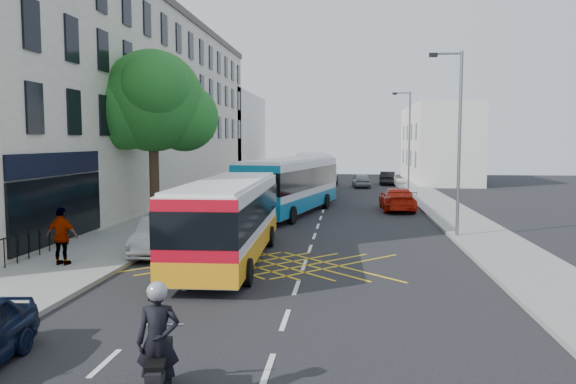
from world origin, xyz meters
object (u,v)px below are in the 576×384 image
(lamp_near, at_px, (457,134))
(distant_car_grey, at_px, (325,179))
(bus_near, at_px, (229,219))
(pedestrian_far, at_px, (62,236))
(bus_far, at_px, (313,173))
(motorbike, at_px, (159,349))
(parked_car_silver, at_px, (161,235))
(street_tree, at_px, (152,102))
(distant_car_dark, at_px, (388,178))
(red_hatchback, at_px, (397,199))
(distant_car_silver, at_px, (361,180))
(lamp_far, at_px, (408,137))
(bus_mid, at_px, (291,185))

(lamp_near, height_order, distant_car_grey, lamp_near)
(bus_near, height_order, pedestrian_far, bus_near)
(bus_far, distance_m, motorbike, 36.33)
(motorbike, xyz_separation_m, parked_car_silver, (-4.06, 12.07, -0.27))
(street_tree, distance_m, bus_far, 18.77)
(distant_car_dark, bearing_deg, parked_car_silver, 79.77)
(red_hatchback, height_order, distant_car_silver, red_hatchback)
(distant_car_silver, height_order, distant_car_dark, distant_car_silver)
(bus_far, relative_size, parked_car_silver, 2.76)
(parked_car_silver, xyz_separation_m, distant_car_silver, (8.38, 31.74, -0.05))
(lamp_near, relative_size, bus_far, 0.67)
(pedestrian_far, bearing_deg, distant_car_dark, -104.21)
(lamp_far, bearing_deg, distant_car_silver, 115.49)
(bus_near, height_order, red_hatchback, bus_near)
(parked_car_silver, height_order, distant_car_silver, parked_car_silver)
(bus_near, distance_m, motorbike, 11.12)
(bus_near, bearing_deg, red_hatchback, 63.12)
(lamp_near, xyz_separation_m, distant_car_grey, (-6.86, 28.76, -3.95))
(bus_far, distance_m, pedestrian_far, 27.97)
(bus_mid, distance_m, pedestrian_far, 16.27)
(motorbike, bearing_deg, distant_car_dark, 71.23)
(bus_mid, bearing_deg, distant_car_grey, 99.09)
(street_tree, height_order, red_hatchback, street_tree)
(red_hatchback, height_order, distant_car_grey, red_hatchback)
(street_tree, relative_size, lamp_near, 1.10)
(lamp_near, height_order, motorbike, lamp_near)
(street_tree, relative_size, motorbike, 3.76)
(lamp_far, bearing_deg, bus_near, -109.23)
(distant_car_silver, distance_m, pedestrian_far, 36.28)
(bus_mid, xyz_separation_m, parked_car_silver, (-3.76, -12.15, -1.02))
(lamp_near, distance_m, lamp_far, 20.00)
(bus_mid, bearing_deg, motorbike, -76.99)
(street_tree, relative_size, distant_car_dark, 2.22)
(distant_car_dark, bearing_deg, red_hatchback, 94.76)
(bus_near, height_order, distant_car_dark, bus_near)
(lamp_near, distance_m, pedestrian_far, 16.44)
(parked_car_silver, relative_size, pedestrian_far, 2.21)
(street_tree, relative_size, red_hatchback, 1.79)
(bus_far, bearing_deg, distant_car_dark, 53.67)
(bus_near, xyz_separation_m, distant_car_grey, (2.08, 34.36, -0.87))
(bus_far, height_order, distant_car_dark, bus_far)
(lamp_near, height_order, bus_near, lamp_near)
(bus_mid, distance_m, parked_car_silver, 12.76)
(street_tree, height_order, bus_mid, street_tree)
(bus_near, relative_size, distant_car_grey, 2.17)
(red_hatchback, xyz_separation_m, distant_car_grey, (-5.22, 18.85, -0.05))
(distant_car_silver, bearing_deg, bus_far, 58.45)
(street_tree, xyz_separation_m, bus_far, (7.22, 16.71, -4.56))
(parked_car_silver, height_order, pedestrian_far, pedestrian_far)
(bus_near, xyz_separation_m, red_hatchback, (7.30, 15.51, -0.82))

